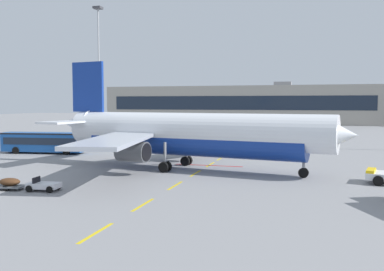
% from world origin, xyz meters
% --- Properties ---
extents(apron_paint_markings, '(8.00, 98.75, 0.01)m').
position_xyz_m(apron_paint_markings, '(18.00, 39.72, 0.00)').
color(apron_paint_markings, yellow).
rests_on(apron_paint_markings, ground).
extents(airliner_foreground, '(34.76, 34.19, 12.20)m').
position_xyz_m(airliner_foreground, '(16.49, 18.48, 3.95)').
color(airliner_foreground, white).
rests_on(airliner_foreground, ground).
extents(apron_shuttle_bus, '(12.26, 4.11, 3.00)m').
position_xyz_m(apron_shuttle_bus, '(-7.75, 27.25, 1.75)').
color(apron_shuttle_bus, '#194C99').
rests_on(apron_shuttle_bus, ground).
extents(baggage_train, '(8.70, 2.35, 1.14)m').
position_xyz_m(baggage_train, '(5.16, 3.91, 0.52)').
color(baggage_train, silver).
rests_on(baggage_train, ground).
extents(apron_light_mast_near, '(1.80, 1.80, 28.62)m').
position_xyz_m(apron_light_mast_near, '(-17.09, 61.83, 17.50)').
color(apron_light_mast_near, slate).
rests_on(apron_light_mast_near, ground).
extents(terminal_satellite, '(96.20, 26.17, 14.65)m').
position_xyz_m(terminal_satellite, '(4.44, 130.73, 6.53)').
color(terminal_satellite, '#9E998E').
rests_on(terminal_satellite, ground).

